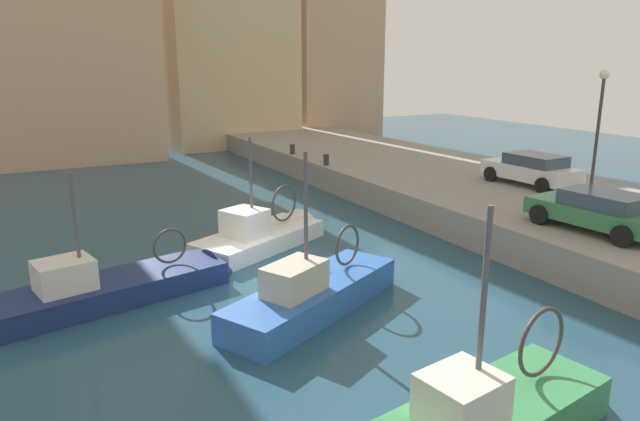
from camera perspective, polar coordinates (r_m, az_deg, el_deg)
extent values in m
plane|color=navy|center=(17.87, -4.85, -6.36)|extent=(80.00, 80.00, 0.00)
cube|color=gray|center=(24.34, 20.84, -0.08)|extent=(9.00, 56.00, 1.20)
cube|color=navy|center=(17.00, -19.52, -8.33)|extent=(6.34, 3.03, 1.28)
cone|color=navy|center=(18.30, -9.51, -5.99)|extent=(1.22, 1.78, 1.63)
cube|color=#B2A893|center=(16.79, -19.69, -6.51)|extent=(6.07, 2.84, 0.08)
cube|color=beige|center=(16.30, -23.85, -5.87)|extent=(1.58, 1.38, 0.82)
cylinder|color=#4C4C51|center=(16.08, -22.84, -1.93)|extent=(0.10, 0.10, 3.09)
torus|color=#3F3833|center=(17.18, -14.54, -3.39)|extent=(1.04, 0.29, 1.05)
sphere|color=white|center=(17.38, -26.44, -7.87)|extent=(0.32, 0.32, 0.32)
cube|color=#2D60B7|center=(15.42, -0.64, -9.85)|extent=(5.86, 4.05, 1.54)
cone|color=#2D60B7|center=(17.92, 5.46, -6.32)|extent=(1.47, 1.73, 1.48)
cube|color=#B2A893|center=(15.14, -0.65, -7.45)|extent=(5.60, 3.83, 0.08)
cube|color=#B7AD99|center=(14.39, -2.51, -6.78)|extent=(1.88, 1.61, 0.81)
cylinder|color=#4C4C51|center=(14.32, -1.40, -1.21)|extent=(0.10, 0.10, 3.57)
torus|color=#3F3833|center=(16.15, 2.70, -3.42)|extent=(1.08, 0.59, 1.16)
sphere|color=white|center=(14.65, -7.59, -10.37)|extent=(0.32, 0.32, 0.32)
cube|color=white|center=(20.46, -5.98, -3.62)|extent=(5.32, 3.95, 1.17)
cone|color=white|center=(22.54, -1.16, -1.82)|extent=(1.59, 2.00, 1.78)
cube|color=#896B4C|center=(20.31, -6.02, -2.21)|extent=(5.08, 3.72, 0.08)
cube|color=beige|center=(19.68, -7.40, -1.25)|extent=(1.66, 1.70, 0.95)
cylinder|color=#4C4C51|center=(19.65, -6.79, 2.29)|extent=(0.10, 0.10, 3.38)
torus|color=#3F3833|center=(21.10, -3.55, 0.72)|extent=(1.26, 0.66, 1.36)
sphere|color=white|center=(20.15, -11.14, -3.60)|extent=(0.32, 0.32, 0.32)
cone|color=#388951|center=(13.19, 23.85, -15.73)|extent=(1.11, 1.61, 1.50)
cube|color=#B2A893|center=(10.77, 16.39, -18.02)|extent=(4.87, 2.22, 0.08)
cube|color=beige|center=(10.01, 13.74, -17.54)|extent=(1.39, 1.25, 0.82)
cylinder|color=#4C4C51|center=(9.64, 15.68, -9.91)|extent=(0.10, 0.10, 3.59)
torus|color=#3F3833|center=(11.41, 20.95, -12.01)|extent=(1.34, 0.28, 1.34)
cube|color=#387547|center=(19.97, 25.53, -0.29)|extent=(2.07, 4.24, 0.53)
cube|color=#384756|center=(19.75, 26.19, 0.98)|extent=(1.72, 2.42, 0.46)
cylinder|color=black|center=(20.06, 20.78, -0.37)|extent=(0.27, 0.66, 0.64)
cylinder|color=black|center=(21.47, 23.61, 0.29)|extent=(0.27, 0.66, 0.64)
cylinder|color=black|center=(18.61, 27.61, -2.24)|extent=(0.27, 0.66, 0.64)
cube|color=silver|center=(26.20, 20.00, 3.62)|extent=(1.90, 4.13, 0.60)
cube|color=#384756|center=(25.98, 20.45, 4.69)|extent=(1.62, 2.34, 0.46)
cylinder|color=black|center=(26.50, 16.45, 3.47)|extent=(0.24, 0.65, 0.64)
cylinder|color=black|center=(27.78, 18.97, 3.77)|extent=(0.24, 0.65, 0.64)
cylinder|color=black|center=(24.72, 21.06, 2.31)|extent=(0.24, 0.65, 0.64)
cylinder|color=black|center=(26.08, 23.51, 2.68)|extent=(0.24, 0.65, 0.64)
cylinder|color=#2D2D33|center=(29.31, 0.62, 5.01)|extent=(0.28, 0.28, 0.55)
cylinder|color=#2D2D33|center=(32.83, -2.73, 6.05)|extent=(0.28, 0.28, 0.55)
cylinder|color=#38383D|center=(24.37, 25.56, 6.31)|extent=(0.12, 0.12, 4.50)
sphere|color=#F2EACC|center=(24.20, 26.20, 11.92)|extent=(0.36, 0.36, 0.36)
cube|color=tan|center=(41.12, -23.71, 13.51)|extent=(10.48, 7.06, 12.81)
cube|color=tan|center=(49.71, 0.87, 16.97)|extent=(7.06, 6.04, 16.75)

